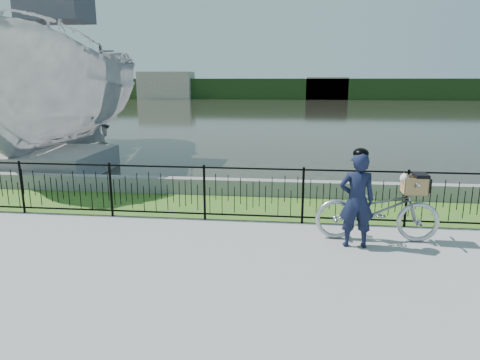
# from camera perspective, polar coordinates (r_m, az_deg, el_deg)

# --- Properties ---
(ground) EXTENTS (120.00, 120.00, 0.00)m
(ground) POSITION_cam_1_polar(r_m,az_deg,el_deg) (7.33, 0.65, -9.47)
(ground) COLOR gray
(ground) RESTS_ON ground
(grass_strip) EXTENTS (60.00, 2.00, 0.01)m
(grass_strip) POSITION_cam_1_polar(r_m,az_deg,el_deg) (9.77, 2.22, -3.59)
(grass_strip) COLOR #416A21
(grass_strip) RESTS_ON ground
(water) EXTENTS (120.00, 120.00, 0.00)m
(water) POSITION_cam_1_polar(r_m,az_deg,el_deg) (39.83, 5.60, 9.09)
(water) COLOR black
(water) RESTS_ON ground
(quay_wall) EXTENTS (60.00, 0.30, 0.40)m
(quay_wall) POSITION_cam_1_polar(r_m,az_deg,el_deg) (10.68, 2.64, -1.04)
(quay_wall) COLOR gray
(quay_wall) RESTS_ON ground
(fence) EXTENTS (14.00, 0.06, 1.15)m
(fence) POSITION_cam_1_polar(r_m,az_deg,el_deg) (8.65, 1.75, -1.87)
(fence) COLOR black
(fence) RESTS_ON ground
(far_treeline) EXTENTS (120.00, 6.00, 3.00)m
(far_treeline) POSITION_cam_1_polar(r_m,az_deg,el_deg) (66.74, 6.08, 12.01)
(far_treeline) COLOR #203C17
(far_treeline) RESTS_ON ground
(far_building_left) EXTENTS (8.00, 4.00, 4.00)m
(far_building_left) POSITION_cam_1_polar(r_m,az_deg,el_deg) (67.37, -9.80, 12.33)
(far_building_left) COLOR #B5A691
(far_building_left) RESTS_ON ground
(far_building_right) EXTENTS (6.00, 3.00, 3.20)m
(far_building_right) POSITION_cam_1_polar(r_m,az_deg,el_deg) (65.45, 11.44, 11.89)
(far_building_right) COLOR #B5A691
(far_building_right) RESTS_ON ground
(bicycle_rig) EXTENTS (2.16, 0.75, 1.26)m
(bicycle_rig) POSITION_cam_1_polar(r_m,az_deg,el_deg) (8.03, 17.88, -3.71)
(bicycle_rig) COLOR #A9AEB5
(bicycle_rig) RESTS_ON ground
(cyclist) EXTENTS (0.62, 0.42, 1.72)m
(cyclist) POSITION_cam_1_polar(r_m,az_deg,el_deg) (7.54, 15.30, -2.45)
(cyclist) COLOR black
(cyclist) RESTS_ON ground
(boat_near) EXTENTS (5.96, 12.31, 6.37)m
(boat_near) POSITION_cam_1_polar(r_m,az_deg,el_deg) (16.90, -22.53, 10.65)
(boat_near) COLOR #AEADAD
(boat_near) RESTS_ON water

